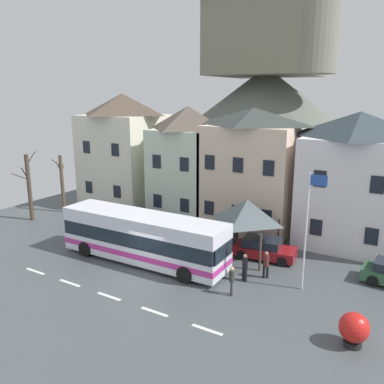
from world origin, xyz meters
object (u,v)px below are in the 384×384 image
(flagpole, at_px, (308,224))
(transit_bus, at_px, (143,238))
(pedestrian_01, at_px, (245,267))
(harbour_buoy, at_px, (354,328))
(townhouse_03, at_px, (355,181))
(hilltop_castle, at_px, (264,120))
(townhouse_02, at_px, (251,170))
(pedestrian_00, at_px, (232,279))
(townhouse_00, at_px, (124,150))
(pedestrian_02, at_px, (213,248))
(parked_car_00, at_px, (264,248))
(pedestrian_03, at_px, (266,263))
(bare_tree_00, at_px, (62,183))
(bare_tree_01, at_px, (29,187))
(townhouse_01, at_px, (188,163))
(parked_car_01, at_px, (132,219))
(bus_shelter, at_px, (247,211))
(public_bench, at_px, (227,235))

(flagpole, bearing_deg, transit_bus, -171.22)
(pedestrian_01, relative_size, harbour_buoy, 1.07)
(townhouse_03, relative_size, hilltop_castle, 0.26)
(pedestrian_01, bearing_deg, townhouse_02, 111.36)
(townhouse_03, height_order, pedestrian_00, townhouse_03)
(townhouse_00, relative_size, pedestrian_02, 6.46)
(parked_car_00, xyz_separation_m, pedestrian_01, (0.27, -3.72, 0.21))
(townhouse_02, relative_size, transit_bus, 0.83)
(parked_car_00, xyz_separation_m, pedestrian_03, (1.18, -2.73, 0.26))
(pedestrian_00, bearing_deg, bare_tree_00, 162.84)
(pedestrian_01, bearing_deg, bare_tree_00, 167.94)
(bare_tree_01, bearing_deg, hilltop_castle, 65.76)
(hilltop_castle, distance_m, pedestrian_03, 27.67)
(townhouse_01, xyz_separation_m, parked_car_01, (-2.50, -4.68, -4.16))
(townhouse_03, height_order, pedestrian_03, townhouse_03)
(townhouse_00, distance_m, pedestrian_02, 16.70)
(pedestrian_02, xyz_separation_m, harbour_buoy, (9.32, -4.73, -0.09))
(parked_car_00, bearing_deg, pedestrian_03, -74.11)
(parked_car_00, height_order, flagpole, flagpole)
(transit_bus, relative_size, bare_tree_01, 1.92)
(transit_bus, bearing_deg, bus_shelter, 37.54)
(townhouse_00, xyz_separation_m, bus_shelter, (15.43, -6.08, -2.14))
(pedestrian_02, bearing_deg, pedestrian_03, -7.37)
(bus_shelter, distance_m, pedestrian_00, 5.93)
(pedestrian_03, distance_m, harbour_buoy, 7.00)
(townhouse_02, relative_size, pedestrian_01, 5.78)
(townhouse_03, height_order, bus_shelter, townhouse_03)
(harbour_buoy, distance_m, bare_tree_01, 27.17)
(townhouse_01, height_order, public_bench, townhouse_01)
(pedestrian_00, xyz_separation_m, pedestrian_01, (-0.08, 1.90, -0.09))
(pedestrian_02, relative_size, public_bench, 0.98)
(townhouse_03, height_order, parked_car_01, townhouse_03)
(bare_tree_00, bearing_deg, pedestrian_00, -17.16)
(townhouse_00, height_order, parked_car_01, townhouse_00)
(bare_tree_01, bearing_deg, transit_bus, -8.28)
(townhouse_01, height_order, harbour_buoy, townhouse_01)
(townhouse_01, xyz_separation_m, parked_car_00, (9.11, -5.31, -4.11))
(parked_car_01, bearing_deg, townhouse_02, -159.39)
(bare_tree_00, bearing_deg, pedestrian_03, -8.88)
(transit_bus, distance_m, pedestrian_02, 4.53)
(hilltop_castle, bearing_deg, pedestrian_00, -71.80)
(townhouse_01, relative_size, hilltop_castle, 0.26)
(townhouse_01, relative_size, townhouse_03, 1.01)
(pedestrian_00, bearing_deg, parked_car_01, 152.40)
(townhouse_01, distance_m, transit_bus, 10.69)
(townhouse_03, distance_m, parked_car_00, 8.00)
(transit_bus, xyz_separation_m, bus_shelter, (5.28, 4.22, 1.55))
(pedestrian_01, distance_m, public_bench, 6.33)
(transit_bus, distance_m, flagpole, 10.30)
(pedestrian_02, bearing_deg, transit_bus, -149.22)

